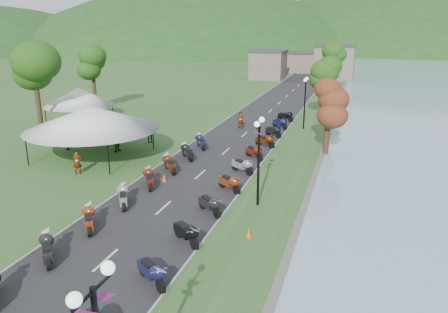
% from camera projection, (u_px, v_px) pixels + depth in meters
% --- Properties ---
extents(road, '(7.00, 120.00, 0.02)m').
position_uv_depth(road, '(259.00, 122.00, 46.65)').
color(road, '#29292B').
rests_on(road, ground).
extents(hills_backdrop, '(360.00, 120.00, 76.00)m').
position_uv_depth(hills_backdrop, '(340.00, 48.00, 192.75)').
color(hills_backdrop, '#285621').
rests_on(hills_backdrop, ground).
extents(far_building, '(18.00, 16.00, 5.00)m').
position_uv_depth(far_building, '(300.00, 63.00, 87.58)').
color(far_building, '#79695E').
rests_on(far_building, ground).
extents(moto_row_left, '(2.60, 37.40, 1.10)m').
position_uv_depth(moto_row_left, '(71.00, 234.00, 20.46)').
color(moto_row_left, '#331411').
rests_on(moto_row_left, ground).
extents(moto_row_right, '(2.60, 45.17, 1.10)m').
position_uv_depth(moto_row_right, '(228.00, 182.00, 27.14)').
color(moto_row_right, '#331411').
rests_on(moto_row_right, ground).
extents(vendor_tent_main, '(6.83, 6.83, 4.00)m').
position_uv_depth(vendor_tent_main, '(93.00, 132.00, 33.78)').
color(vendor_tent_main, white).
rests_on(vendor_tent_main, ground).
extents(vendor_tent_side, '(4.61, 4.61, 4.00)m').
position_uv_depth(vendor_tent_side, '(80.00, 108.00, 43.56)').
color(vendor_tent_side, white).
rests_on(vendor_tent_side, ground).
extents(tree_park_left, '(3.96, 3.96, 10.99)m').
position_uv_depth(tree_park_left, '(35.00, 78.00, 38.12)').
color(tree_park_left, '#2C6119').
rests_on(tree_park_left, ground).
extents(tree_lakeside, '(2.29, 2.29, 6.35)m').
position_uv_depth(tree_lakeside, '(328.00, 115.00, 34.18)').
color(tree_lakeside, '#2C6119').
rests_on(tree_lakeside, ground).
extents(pedestrian_a, '(0.75, 0.68, 1.69)m').
position_uv_depth(pedestrian_a, '(78.00, 174.00, 30.35)').
color(pedestrian_a, slate).
rests_on(pedestrian_a, ground).
extents(pedestrian_b, '(1.04, 0.73, 1.94)m').
position_uv_depth(pedestrian_b, '(97.00, 144.00, 37.97)').
color(pedestrian_b, slate).
rests_on(pedestrian_b, ground).
extents(pedestrian_c, '(1.07, 1.23, 1.80)m').
position_uv_depth(pedestrian_c, '(68.00, 149.00, 36.30)').
color(pedestrian_c, slate).
rests_on(pedestrian_c, ground).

